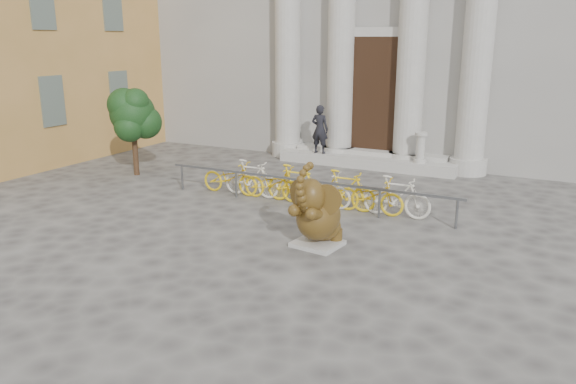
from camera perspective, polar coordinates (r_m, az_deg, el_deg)
The scene contains 7 objects.
ground at distance 10.98m, azimuth -8.42°, elevation -7.01°, with size 80.00×80.00×0.00m, color #474442.
entrance_steps at distance 19.03m, azimuth 8.06°, elevation 3.17°, with size 6.00×1.20×0.36m, color #A8A59E.
elephant_statue at distance 11.44m, azimuth 2.99°, elevation -2.40°, with size 1.21×1.40×1.82m.
bike_rack at distance 14.39m, azimuth 1.95°, elevation 0.67°, with size 8.00×0.53×1.00m.
tree at distance 17.91m, azimuth -15.47°, elevation 7.57°, with size 1.56×1.42×2.71m.
pedestrian at distance 19.10m, azimuth 3.25°, elevation 6.39°, with size 0.60×0.39×1.64m, color black.
balustrade_post at distance 18.13m, azimuth 13.31°, elevation 4.30°, with size 0.39×0.39×0.96m.
Camera 1 is at (5.97, -8.23, 4.15)m, focal length 35.00 mm.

